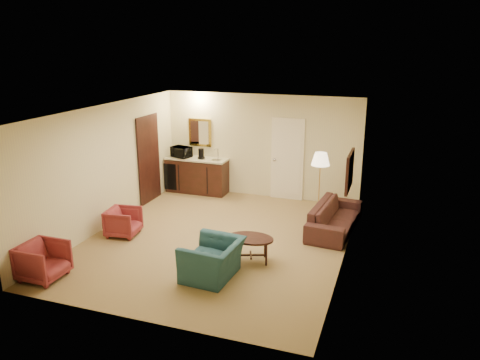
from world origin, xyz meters
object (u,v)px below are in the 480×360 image
object	(u,v)px
rose_chair_far	(43,259)
coffee_maker	(201,154)
rose_chair_near	(123,221)
wetbar_cabinet	(197,175)
coffee_table	(251,249)
floor_lamp	(319,186)
waste_bin	(219,189)
teal_armchair	(212,254)
sofa	(335,213)
microwave	(181,151)

from	to	relation	value
rose_chair_far	coffee_maker	world-z (taller)	coffee_maker
rose_chair_near	rose_chair_far	distance (m)	2.04
wetbar_cabinet	rose_chair_far	bearing A→B (deg)	-95.54
rose_chair_near	wetbar_cabinet	bearing A→B (deg)	-12.11
wetbar_cabinet	rose_chair_near	distance (m)	3.14
coffee_table	floor_lamp	xyz separation A→B (m)	(0.77, 2.54, 0.53)
coffee_table	waste_bin	world-z (taller)	coffee_table
teal_armchair	rose_chair_far	bearing A→B (deg)	-66.11
wetbar_cabinet	coffee_maker	xyz separation A→B (m)	(0.14, -0.03, 0.59)
wetbar_cabinet	sofa	world-z (taller)	wetbar_cabinet
rose_chair_near	coffee_maker	xyz separation A→B (m)	(0.39, 3.09, 0.74)
sofa	microwave	distance (m)	4.51
sofa	rose_chair_near	size ratio (longest dim) A/B	3.17
floor_lamp	waste_bin	xyz separation A→B (m)	(-2.70, 0.81, -0.60)
rose_chair_far	coffee_table	size ratio (longest dim) A/B	0.85
wetbar_cabinet	floor_lamp	size ratio (longest dim) A/B	1.08
sofa	coffee_table	xyz separation A→B (m)	(-1.22, -1.97, -0.15)
sofa	rose_chair_near	distance (m)	4.38
wetbar_cabinet	sofa	distance (m)	4.07
rose_chair_far	floor_lamp	size ratio (longest dim) A/B	0.46
sofa	rose_chair_near	xyz separation A→B (m)	(-4.05, -1.68, -0.08)
rose_chair_near	rose_chair_far	xyz separation A→B (m)	(-0.25, -2.03, 0.03)
rose_chair_far	floor_lamp	bearing A→B (deg)	-42.02
floor_lamp	waste_bin	distance (m)	2.88
sofa	waste_bin	bearing A→B (deg)	71.60
rose_chair_near	coffee_maker	world-z (taller)	coffee_maker
rose_chair_far	waste_bin	xyz separation A→B (m)	(1.15, 5.08, -0.19)
rose_chair_far	floor_lamp	world-z (taller)	floor_lamp
teal_armchair	floor_lamp	size ratio (longest dim) A/B	0.65
waste_bin	coffee_maker	size ratio (longest dim) A/B	1.18
waste_bin	microwave	distance (m)	1.42
wetbar_cabinet	sofa	size ratio (longest dim) A/B	0.82
floor_lamp	coffee_maker	xyz separation A→B (m)	(-3.21, 0.85, 0.29)
teal_armchair	coffee_table	bearing A→B (deg)	154.57
coffee_table	coffee_maker	distance (m)	4.25
coffee_table	teal_armchair	bearing A→B (deg)	-119.27
wetbar_cabinet	coffee_maker	bearing A→B (deg)	-13.20
sofa	teal_armchair	world-z (taller)	teal_armchair
teal_armchair	coffee_maker	distance (m)	4.65
wetbar_cabinet	coffee_table	world-z (taller)	wetbar_cabinet
sofa	coffee_maker	xyz separation A→B (m)	(-3.66, 1.42, 0.66)
wetbar_cabinet	teal_armchair	bearing A→B (deg)	-62.82
rose_chair_far	coffee_maker	distance (m)	5.21
teal_armchair	coffee_maker	xyz separation A→B (m)	(-2.01, 4.15, 0.62)
teal_armchair	microwave	xyz separation A→B (m)	(-2.58, 4.16, 0.66)
rose_chair_near	waste_bin	size ratio (longest dim) A/B	1.99
sofa	rose_chair_near	world-z (taller)	sofa
teal_armchair	rose_chair_far	xyz separation A→B (m)	(-2.65, -0.97, -0.08)
sofa	coffee_maker	bearing A→B (deg)	74.09
coffee_maker	rose_chair_far	bearing A→B (deg)	-89.75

